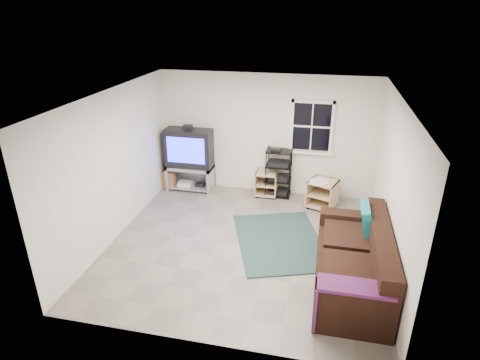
% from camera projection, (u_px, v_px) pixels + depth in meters
% --- Properties ---
extents(room, '(4.60, 4.62, 4.60)m').
position_uv_depth(room, '(311.00, 130.00, 8.29)').
color(room, gray).
rests_on(room, ground).
extents(tv_unit, '(1.02, 0.51, 1.50)m').
position_uv_depth(tv_unit, '(189.00, 155.00, 8.84)').
color(tv_unit, '#9B9CA3').
rests_on(tv_unit, ground).
extents(av_rack, '(0.54, 0.39, 1.08)m').
position_uv_depth(av_rack, '(278.00, 176.00, 8.65)').
color(av_rack, black).
rests_on(av_rack, ground).
extents(side_table_left, '(0.46, 0.46, 0.54)m').
position_uv_depth(side_table_left, '(267.00, 182.00, 8.77)').
color(side_table_left, '#D0B380').
rests_on(side_table_left, ground).
extents(side_table_right, '(0.68, 0.68, 0.62)m').
position_uv_depth(side_table_right, '(323.00, 192.00, 8.21)').
color(side_table_right, '#D0B380').
rests_on(side_table_right, ground).
extents(sofa, '(1.01, 2.27, 1.04)m').
position_uv_depth(sofa, '(355.00, 264.00, 5.88)').
color(sofa, black).
rests_on(sofa, ground).
extents(shag_rug, '(2.01, 2.34, 0.02)m').
position_uv_depth(shag_rug, '(280.00, 241.00, 7.12)').
color(shag_rug, black).
rests_on(shag_rug, ground).
extents(paper_bag, '(0.29, 0.19, 0.41)m').
position_uv_depth(paper_bag, '(169.00, 180.00, 9.11)').
color(paper_bag, '#946542').
rests_on(paper_bag, ground).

